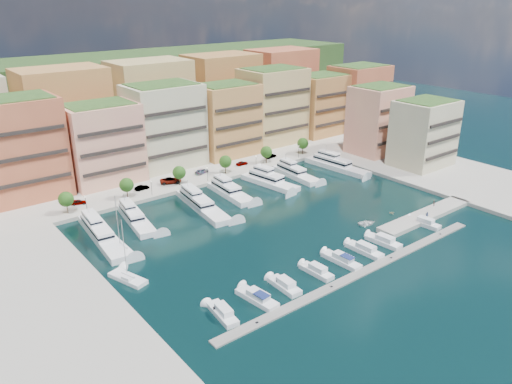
% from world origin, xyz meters
% --- Properties ---
extents(ground, '(400.00, 400.00, 0.00)m').
position_xyz_m(ground, '(0.00, 0.00, 0.00)').
color(ground, black).
rests_on(ground, ground).
extents(north_quay, '(220.00, 64.00, 2.00)m').
position_xyz_m(north_quay, '(0.00, 62.00, 0.00)').
color(north_quay, '#9E998E').
rests_on(north_quay, ground).
extents(east_quay, '(34.00, 76.00, 2.00)m').
position_xyz_m(east_quay, '(62.00, -8.00, 0.00)').
color(east_quay, '#9E998E').
rests_on(east_quay, ground).
extents(west_quay, '(34.00, 76.00, 2.00)m').
position_xyz_m(west_quay, '(-62.00, -8.00, 0.00)').
color(west_quay, '#9E998E').
rests_on(west_quay, ground).
extents(hillside, '(240.00, 40.00, 58.00)m').
position_xyz_m(hillside, '(0.00, 110.00, 0.00)').
color(hillside, '#1C3D19').
rests_on(hillside, ground).
extents(south_pontoon, '(72.00, 2.20, 0.35)m').
position_xyz_m(south_pontoon, '(-3.00, -30.00, 0.00)').
color(south_pontoon, gray).
rests_on(south_pontoon, ground).
extents(finger_pier, '(32.00, 5.00, 2.00)m').
position_xyz_m(finger_pier, '(30.00, -22.00, 0.00)').
color(finger_pier, '#9E998E').
rests_on(finger_pier, ground).
extents(apartment_1, '(20.00, 16.50, 26.80)m').
position_xyz_m(apartment_1, '(-44.00, 51.99, 14.31)').
color(apartment_1, '#CD6B44').
rests_on(apartment_1, north_quay).
extents(apartment_2, '(20.00, 15.50, 22.80)m').
position_xyz_m(apartment_2, '(-23.00, 49.99, 12.31)').
color(apartment_2, '#F1B186').
rests_on(apartment_2, north_quay).
extents(apartment_3, '(22.00, 16.50, 25.80)m').
position_xyz_m(apartment_3, '(-2.00, 51.99, 13.81)').
color(apartment_3, beige).
rests_on(apartment_3, north_quay).
extents(apartment_4, '(20.00, 15.50, 23.80)m').
position_xyz_m(apartment_4, '(20.00, 49.99, 12.81)').
color(apartment_4, '#BE8947').
rests_on(apartment_4, north_quay).
extents(apartment_5, '(22.00, 16.50, 26.80)m').
position_xyz_m(apartment_5, '(42.00, 51.99, 14.31)').
color(apartment_5, tan).
rests_on(apartment_5, north_quay).
extents(apartment_6, '(20.00, 15.50, 22.80)m').
position_xyz_m(apartment_6, '(64.00, 49.99, 12.31)').
color(apartment_6, '#B88043').
rests_on(apartment_6, north_quay).
extents(apartment_7, '(22.00, 16.50, 24.80)m').
position_xyz_m(apartment_7, '(84.00, 47.99, 13.31)').
color(apartment_7, '#CD6B44').
rests_on(apartment_7, north_quay).
extents(apartment_east_a, '(18.00, 14.50, 22.80)m').
position_xyz_m(apartment_east_a, '(62.00, 19.99, 12.31)').
color(apartment_east_a, '#F1B186').
rests_on(apartment_east_a, east_quay).
extents(apartment_east_b, '(18.00, 14.50, 20.80)m').
position_xyz_m(apartment_east_b, '(62.00, 1.99, 11.31)').
color(apartment_east_b, beige).
rests_on(apartment_east_b, east_quay).
extents(backblock_1, '(26.00, 18.00, 30.00)m').
position_xyz_m(backblock_1, '(-25.00, 74.00, 16.00)').
color(backblock_1, '#BE8947').
rests_on(backblock_1, north_quay).
extents(backblock_2, '(26.00, 18.00, 30.00)m').
position_xyz_m(backblock_2, '(5.00, 74.00, 16.00)').
color(backblock_2, tan).
rests_on(backblock_2, north_quay).
extents(backblock_3, '(26.00, 18.00, 30.00)m').
position_xyz_m(backblock_3, '(35.00, 74.00, 16.00)').
color(backblock_3, '#B88043').
rests_on(backblock_3, north_quay).
extents(backblock_4, '(26.00, 18.00, 30.00)m').
position_xyz_m(backblock_4, '(65.00, 74.00, 16.00)').
color(backblock_4, '#CD6B44').
rests_on(backblock_4, north_quay).
extents(tree_0, '(3.80, 3.80, 5.65)m').
position_xyz_m(tree_0, '(-40.00, 33.50, 4.74)').
color(tree_0, '#473323').
rests_on(tree_0, north_quay).
extents(tree_1, '(3.80, 3.80, 5.65)m').
position_xyz_m(tree_1, '(-24.00, 33.50, 4.74)').
color(tree_1, '#473323').
rests_on(tree_1, north_quay).
extents(tree_2, '(3.80, 3.80, 5.65)m').
position_xyz_m(tree_2, '(-8.00, 33.50, 4.74)').
color(tree_2, '#473323').
rests_on(tree_2, north_quay).
extents(tree_3, '(3.80, 3.80, 5.65)m').
position_xyz_m(tree_3, '(8.00, 33.50, 4.74)').
color(tree_3, '#473323').
rests_on(tree_3, north_quay).
extents(tree_4, '(3.80, 3.80, 5.65)m').
position_xyz_m(tree_4, '(24.00, 33.50, 4.74)').
color(tree_4, '#473323').
rests_on(tree_4, north_quay).
extents(tree_5, '(3.80, 3.80, 5.65)m').
position_xyz_m(tree_5, '(40.00, 33.50, 4.74)').
color(tree_5, '#473323').
rests_on(tree_5, north_quay).
extents(lamppost_0, '(0.30, 0.30, 4.20)m').
position_xyz_m(lamppost_0, '(-36.00, 31.20, 3.83)').
color(lamppost_0, black).
rests_on(lamppost_0, north_quay).
extents(lamppost_1, '(0.30, 0.30, 4.20)m').
position_xyz_m(lamppost_1, '(-18.00, 31.20, 3.83)').
color(lamppost_1, black).
rests_on(lamppost_1, north_quay).
extents(lamppost_2, '(0.30, 0.30, 4.20)m').
position_xyz_m(lamppost_2, '(0.00, 31.20, 3.83)').
color(lamppost_2, black).
rests_on(lamppost_2, north_quay).
extents(lamppost_3, '(0.30, 0.30, 4.20)m').
position_xyz_m(lamppost_3, '(18.00, 31.20, 3.83)').
color(lamppost_3, black).
rests_on(lamppost_3, north_quay).
extents(lamppost_4, '(0.30, 0.30, 4.20)m').
position_xyz_m(lamppost_4, '(36.00, 31.20, 3.83)').
color(lamppost_4, black).
rests_on(lamppost_4, north_quay).
extents(yacht_0, '(6.78, 26.15, 7.30)m').
position_xyz_m(yacht_0, '(-38.05, 17.16, 1.21)').
color(yacht_0, white).
rests_on(yacht_0, ground).
extents(yacht_1, '(6.96, 19.56, 7.30)m').
position_xyz_m(yacht_1, '(-28.23, 20.18, 1.09)').
color(yacht_1, white).
rests_on(yacht_1, ground).
extents(yacht_2, '(7.71, 24.68, 7.30)m').
position_xyz_m(yacht_2, '(-10.89, 17.88, 1.21)').
color(yacht_2, white).
rests_on(yacht_2, ground).
extents(yacht_3, '(6.07, 18.69, 7.30)m').
position_xyz_m(yacht_3, '(0.05, 20.58, 1.21)').
color(yacht_3, white).
rests_on(yacht_3, ground).
extents(yacht_4, '(7.53, 19.77, 7.30)m').
position_xyz_m(yacht_4, '(13.82, 20.12, 1.09)').
color(yacht_4, white).
rests_on(yacht_4, ground).
extents(yacht_5, '(5.37, 18.64, 7.30)m').
position_xyz_m(yacht_5, '(24.42, 20.57, 1.21)').
color(yacht_5, white).
rests_on(yacht_5, ground).
extents(yacht_6, '(6.42, 23.75, 7.30)m').
position_xyz_m(yacht_6, '(39.87, 18.26, 1.21)').
color(yacht_6, white).
rests_on(yacht_6, ground).
extents(cruiser_0, '(3.35, 8.16, 2.55)m').
position_xyz_m(cruiser_0, '(-33.24, -24.59, 0.55)').
color(cruiser_0, white).
rests_on(cruiser_0, ground).
extents(cruiser_1, '(3.73, 9.22, 2.66)m').
position_xyz_m(cruiser_1, '(-25.66, -24.62, 0.57)').
color(cruiser_1, white).
rests_on(cruiser_1, ground).
extents(cruiser_2, '(2.87, 7.62, 2.55)m').
position_xyz_m(cruiser_2, '(-18.97, -24.58, 0.55)').
color(cruiser_2, white).
rests_on(cruiser_2, ground).
extents(cruiser_3, '(2.64, 7.64, 2.55)m').
position_xyz_m(cruiser_3, '(-10.53, -24.58, 0.55)').
color(cruiser_3, white).
rests_on(cruiser_3, ground).
extents(cruiser_4, '(2.92, 9.26, 2.66)m').
position_xyz_m(cruiser_4, '(-3.33, -24.62, 0.57)').
color(cruiser_4, white).
rests_on(cruiser_4, ground).
extents(cruiser_5, '(2.83, 8.89, 2.55)m').
position_xyz_m(cruiser_5, '(3.90, -24.60, 0.55)').
color(cruiser_5, white).
rests_on(cruiser_5, ground).
extents(cruiser_6, '(3.27, 8.46, 2.55)m').
position_xyz_m(cruiser_6, '(10.38, -24.59, 0.55)').
color(cruiser_6, white).
rests_on(cruiser_6, ground).
extents(cruiser_8, '(3.16, 8.00, 2.55)m').
position_xyz_m(cruiser_8, '(25.73, -24.59, 0.55)').
color(cruiser_8, white).
rests_on(cruiser_8, ground).
extents(sailboat_1, '(5.22, 8.94, 13.20)m').
position_xyz_m(sailboat_1, '(-41.12, -3.54, 0.31)').
color(sailboat_1, white).
rests_on(sailboat_1, ground).
extents(sailboat_2, '(2.83, 8.34, 13.20)m').
position_xyz_m(sailboat_2, '(-37.02, 8.68, 0.32)').
color(sailboat_2, white).
rests_on(sailboat_2, ground).
extents(tender_0, '(5.14, 4.41, 0.90)m').
position_xyz_m(tender_0, '(15.13, -15.80, 0.45)').
color(tender_0, white).
rests_on(tender_0, ground).
extents(tender_1, '(1.72, 1.62, 0.72)m').
position_xyz_m(tender_1, '(25.07, -15.52, 0.36)').
color(tender_1, beige).
rests_on(tender_1, ground).
extents(car_0, '(4.23, 2.79, 1.34)m').
position_xyz_m(car_0, '(-35.94, 37.34, 1.67)').
color(car_0, gray).
rests_on(car_0, north_quay).
extents(car_1, '(4.15, 1.58, 1.35)m').
position_xyz_m(car_1, '(-18.30, 36.60, 1.67)').
color(car_1, gray).
rests_on(car_1, north_quay).
extents(car_2, '(6.72, 4.70, 1.70)m').
position_xyz_m(car_2, '(-9.34, 36.33, 1.85)').
color(car_2, gray).
rests_on(car_2, north_quay).
extents(car_3, '(5.43, 3.46, 1.47)m').
position_xyz_m(car_3, '(2.22, 37.95, 1.73)').
color(car_3, gray).
rests_on(car_3, north_quay).
extents(car_4, '(3.99, 1.67, 1.35)m').
position_xyz_m(car_4, '(16.59, 36.68, 1.67)').
color(car_4, gray).
rests_on(car_4, north_quay).
extents(car_5, '(4.46, 2.07, 1.42)m').
position_xyz_m(car_5, '(28.55, 36.82, 1.71)').
color(car_5, gray).
rests_on(car_5, north_quay).
extents(person_0, '(0.76, 0.82, 1.89)m').
position_xyz_m(person_0, '(27.38, -23.97, 1.94)').
color(person_0, '#26324D').
rests_on(person_0, finger_pier).
extents(person_1, '(0.91, 0.81, 1.56)m').
position_xyz_m(person_1, '(35.64, -20.39, 1.78)').
color(person_1, brown).
rests_on(person_1, finger_pier).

